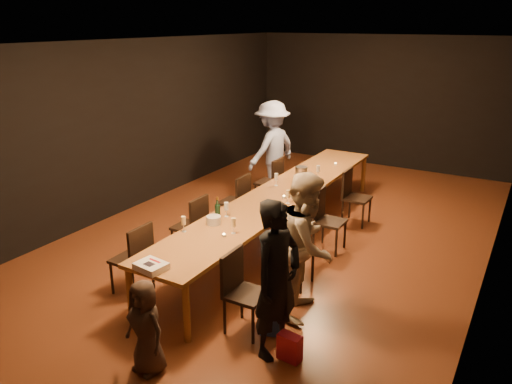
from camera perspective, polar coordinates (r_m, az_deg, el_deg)
The scene contains 30 objects.
ground at distance 8.01m, azimuth 2.64°, elevation -5.25°, with size 10.00×10.00×0.00m, color #461F11.
room_shell at distance 7.40m, azimuth 2.88°, elevation 9.57°, with size 6.04×10.04×3.02m.
table at distance 7.75m, azimuth 2.71°, elevation -0.51°, with size 0.90×6.00×0.75m.
chair_right_0 at distance 5.56m, azimuth -1.03°, elevation -11.51°, with size 0.42×0.42×0.93m, color black, non-canonical shape.
chair_right_1 at distance 6.49m, azimuth 4.47°, elevation -6.81°, with size 0.42×0.42×0.93m, color black, non-canonical shape.
chair_right_2 at distance 7.51m, azimuth 8.46°, elevation -3.30°, with size 0.42×0.42×0.93m, color black, non-canonical shape.
chair_right_3 at distance 8.57m, azimuth 11.47°, elevation -0.62°, with size 0.42×0.42×0.93m, color black, non-canonical shape.
chair_left_0 at distance 6.50m, azimuth -14.10°, elevation -7.35°, with size 0.42×0.42×0.93m, color black, non-canonical shape.
chair_left_1 at distance 7.31m, azimuth -7.64°, elevation -3.87°, with size 0.42×0.42×0.93m, color black, non-canonical shape.
chair_left_2 at distance 8.23m, azimuth -2.57°, elevation -1.07°, with size 0.42×0.42×0.93m, color black, non-canonical shape.
chair_left_3 at distance 9.20m, azimuth 1.44°, elevation 1.15°, with size 0.42×0.42×0.93m, color black, non-canonical shape.
woman_birthday at distance 5.06m, azimuth 2.42°, elevation -9.96°, with size 0.61×0.40×1.68m, color black.
woman_tan at distance 5.76m, azimuth 5.85°, elevation -6.03°, with size 0.84×0.65×1.72m, color #C8B496.
man_blue at distance 9.79m, azimuth 1.84°, elevation 5.03°, with size 1.19×0.68×1.84m, color #8B9FD7.
child at distance 5.09m, azimuth -12.50°, elevation -14.84°, with size 0.48×0.31×0.98m, color #3A2920.
gift_bag_red at distance 5.32m, azimuth 3.87°, elevation -17.28°, with size 0.24×0.13×0.29m, color red.
gift_bag_blue at distance 5.68m, azimuth 1.71°, elevation -14.60°, with size 0.23×0.15×0.28m, color #2857AD.
birthday_cake at distance 5.54m, azimuth -11.90°, elevation -8.30°, with size 0.35×0.30×0.08m.
plate_stack at distance 6.59m, azimuth -4.86°, elevation -3.22°, with size 0.19×0.19×0.11m, color silver.
champagne_bottle at distance 6.72m, azimuth -4.42°, elevation -1.83°, with size 0.07×0.07×0.31m, color black, non-canonical shape.
ice_bucket at distance 8.40m, azimuth 5.21°, elevation 2.17°, with size 0.21×0.21×0.23m, color silver.
wineglass_0 at distance 6.37m, azimuth -8.28°, elevation -3.65°, with size 0.06×0.06×0.21m, color beige, non-canonical shape.
wineglass_1 at distance 6.26m, azimuth -2.59°, elevation -3.88°, with size 0.06×0.06×0.21m, color beige, non-canonical shape.
wineglass_2 at distance 6.80m, azimuth -3.41°, elevation -2.00°, with size 0.06×0.06×0.21m, color silver, non-canonical shape.
wineglass_3 at distance 7.28m, azimuth 3.65°, elevation -0.56°, with size 0.06×0.06×0.21m, color beige, non-canonical shape.
wineglass_4 at distance 8.07m, azimuth 2.32°, elevation 1.43°, with size 0.06×0.06×0.21m, color silver, non-canonical shape.
wineglass_5 at distance 8.57m, azimuth 7.11°, elevation 2.36°, with size 0.06×0.06×0.21m, color silver, non-canonical shape.
tealight_near at distance 6.22m, azimuth -3.69°, elevation -4.97°, with size 0.05×0.05×0.03m, color #B2B7B2.
tealight_mid at distance 7.54m, azimuth 3.22°, elevation -0.57°, with size 0.05×0.05×0.03m, color #B2B7B2.
tealight_far at distance 9.38m, azimuth 9.07°, elevation 3.18°, with size 0.05×0.05×0.03m, color #B2B7B2.
Camera 1 is at (3.33, -6.50, 3.29)m, focal length 35.00 mm.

